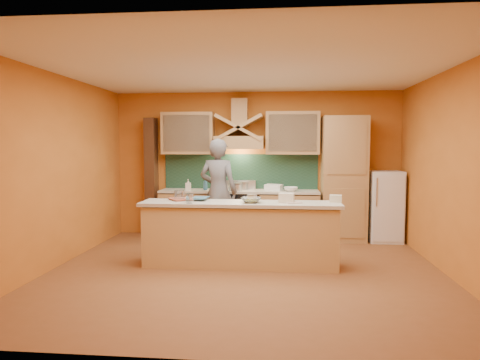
# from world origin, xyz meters

# --- Properties ---
(floor) EXTENTS (5.50, 5.00, 0.01)m
(floor) POSITION_xyz_m (0.00, 0.00, 0.00)
(floor) COLOR brown
(floor) RESTS_ON ground
(ceiling) EXTENTS (5.50, 5.00, 0.01)m
(ceiling) POSITION_xyz_m (0.00, 0.00, 2.80)
(ceiling) COLOR white
(ceiling) RESTS_ON wall_back
(wall_back) EXTENTS (5.50, 0.02, 2.80)m
(wall_back) POSITION_xyz_m (0.00, 2.50, 1.40)
(wall_back) COLOR orange
(wall_back) RESTS_ON floor
(wall_front) EXTENTS (5.50, 0.02, 2.80)m
(wall_front) POSITION_xyz_m (0.00, -2.50, 1.40)
(wall_front) COLOR orange
(wall_front) RESTS_ON floor
(wall_left) EXTENTS (0.02, 5.00, 2.80)m
(wall_left) POSITION_xyz_m (-2.75, 0.00, 1.40)
(wall_left) COLOR orange
(wall_left) RESTS_ON floor
(wall_right) EXTENTS (0.02, 5.00, 2.80)m
(wall_right) POSITION_xyz_m (2.75, 0.00, 1.40)
(wall_right) COLOR orange
(wall_right) RESTS_ON floor
(base_cabinet_left) EXTENTS (1.10, 0.60, 0.86)m
(base_cabinet_left) POSITION_xyz_m (-1.25, 2.20, 0.43)
(base_cabinet_left) COLOR tan
(base_cabinet_left) RESTS_ON floor
(base_cabinet_right) EXTENTS (1.10, 0.60, 0.86)m
(base_cabinet_right) POSITION_xyz_m (0.65, 2.20, 0.43)
(base_cabinet_right) COLOR tan
(base_cabinet_right) RESTS_ON floor
(counter_top) EXTENTS (3.00, 0.62, 0.04)m
(counter_top) POSITION_xyz_m (-0.30, 2.20, 0.90)
(counter_top) COLOR beige
(counter_top) RESTS_ON base_cabinet_left
(stove) EXTENTS (0.60, 0.58, 0.90)m
(stove) POSITION_xyz_m (-0.30, 2.20, 0.45)
(stove) COLOR black
(stove) RESTS_ON floor
(backsplash) EXTENTS (3.00, 0.03, 0.70)m
(backsplash) POSITION_xyz_m (-0.30, 2.48, 1.25)
(backsplash) COLOR #193729
(backsplash) RESTS_ON wall_back
(range_hood) EXTENTS (0.92, 0.50, 0.24)m
(range_hood) POSITION_xyz_m (-0.30, 2.25, 1.82)
(range_hood) COLOR tan
(range_hood) RESTS_ON wall_back
(hood_chimney) EXTENTS (0.30, 0.30, 0.50)m
(hood_chimney) POSITION_xyz_m (-0.30, 2.35, 2.40)
(hood_chimney) COLOR tan
(hood_chimney) RESTS_ON wall_back
(upper_cabinet_left) EXTENTS (1.00, 0.35, 0.80)m
(upper_cabinet_left) POSITION_xyz_m (-1.30, 2.33, 2.00)
(upper_cabinet_left) COLOR tan
(upper_cabinet_left) RESTS_ON wall_back
(upper_cabinet_right) EXTENTS (1.00, 0.35, 0.80)m
(upper_cabinet_right) POSITION_xyz_m (0.70, 2.33, 2.00)
(upper_cabinet_right) COLOR tan
(upper_cabinet_right) RESTS_ON wall_back
(pantry_column) EXTENTS (0.80, 0.60, 2.30)m
(pantry_column) POSITION_xyz_m (1.65, 2.20, 1.15)
(pantry_column) COLOR tan
(pantry_column) RESTS_ON floor
(fridge) EXTENTS (0.58, 0.60, 1.30)m
(fridge) POSITION_xyz_m (2.40, 2.20, 0.65)
(fridge) COLOR white
(fridge) RESTS_ON floor
(trim_column_left) EXTENTS (0.20, 0.30, 2.30)m
(trim_column_left) POSITION_xyz_m (-2.05, 2.35, 1.15)
(trim_column_left) COLOR #472816
(trim_column_left) RESTS_ON floor
(island_body) EXTENTS (2.80, 0.55, 0.88)m
(island_body) POSITION_xyz_m (-0.10, 0.30, 0.44)
(island_body) COLOR tan
(island_body) RESTS_ON floor
(island_top) EXTENTS (2.90, 0.62, 0.05)m
(island_top) POSITION_xyz_m (-0.10, 0.30, 0.92)
(island_top) COLOR beige
(island_top) RESTS_ON island_body
(person) EXTENTS (0.77, 0.59, 1.89)m
(person) POSITION_xyz_m (-0.62, 1.66, 0.95)
(person) COLOR slate
(person) RESTS_ON floor
(pot_large) EXTENTS (0.29, 0.29, 0.14)m
(pot_large) POSITION_xyz_m (-0.36, 2.10, 0.97)
(pot_large) COLOR silver
(pot_large) RESTS_ON stove
(pot_small) EXTENTS (0.22, 0.22, 0.15)m
(pot_small) POSITION_xyz_m (-0.24, 2.34, 0.98)
(pot_small) COLOR #ACACB3
(pot_small) RESTS_ON stove
(soap_bottle_a) EXTENTS (0.11, 0.11, 0.22)m
(soap_bottle_a) POSITION_xyz_m (-1.25, 2.04, 1.03)
(soap_bottle_a) COLOR white
(soap_bottle_a) RESTS_ON counter_top
(soap_bottle_b) EXTENTS (0.09, 0.09, 0.23)m
(soap_bottle_b) POSITION_xyz_m (-0.94, 2.15, 1.03)
(soap_bottle_b) COLOR #32678B
(soap_bottle_b) RESTS_ON counter_top
(bowl_back) EXTENTS (0.30, 0.30, 0.08)m
(bowl_back) POSITION_xyz_m (0.67, 2.10, 0.96)
(bowl_back) COLOR white
(bowl_back) RESTS_ON counter_top
(dish_rack) EXTENTS (0.36, 0.32, 0.11)m
(dish_rack) POSITION_xyz_m (0.35, 2.26, 0.98)
(dish_rack) COLOR white
(dish_rack) RESTS_ON counter_top
(book_lower) EXTENTS (0.39, 0.41, 0.03)m
(book_lower) POSITION_xyz_m (-1.13, 0.35, 0.96)
(book_lower) COLOR #B55940
(book_lower) RESTS_ON island_top
(book_upper) EXTENTS (0.26, 0.33, 0.02)m
(book_upper) POSITION_xyz_m (-0.84, 0.46, 0.98)
(book_upper) COLOR #3C6984
(book_upper) RESTS_ON island_top
(jar_large) EXTENTS (0.17, 0.17, 0.15)m
(jar_large) POSITION_xyz_m (-1.02, 0.38, 1.02)
(jar_large) COLOR silver
(jar_large) RESTS_ON island_top
(jar_small) EXTENTS (0.12, 0.12, 0.14)m
(jar_small) POSITION_xyz_m (-0.81, 0.11, 1.01)
(jar_small) COLOR white
(jar_small) RESTS_ON island_top
(kitchen_scale) EXTENTS (0.14, 0.14, 0.10)m
(kitchen_scale) POSITION_xyz_m (0.07, 0.28, 0.99)
(kitchen_scale) COLOR white
(kitchen_scale) RESTS_ON island_top
(mixing_bowl) EXTENTS (0.31, 0.31, 0.07)m
(mixing_bowl) POSITION_xyz_m (0.06, 0.24, 0.98)
(mixing_bowl) COLOR silver
(mixing_bowl) RESTS_ON island_top
(cloth) EXTENTS (0.27, 0.24, 0.01)m
(cloth) POSITION_xyz_m (0.66, 0.26, 0.95)
(cloth) COLOR beige
(cloth) RESTS_ON island_top
(grocery_bag_a) EXTENTS (0.23, 0.19, 0.14)m
(grocery_bag_a) POSITION_xyz_m (0.57, 0.30, 1.01)
(grocery_bag_a) COLOR beige
(grocery_bag_a) RESTS_ON island_top
(grocery_bag_b) EXTENTS (0.19, 0.16, 0.10)m
(grocery_bag_b) POSITION_xyz_m (1.28, 0.41, 1.00)
(grocery_bag_b) COLOR beige
(grocery_bag_b) RESTS_ON island_top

